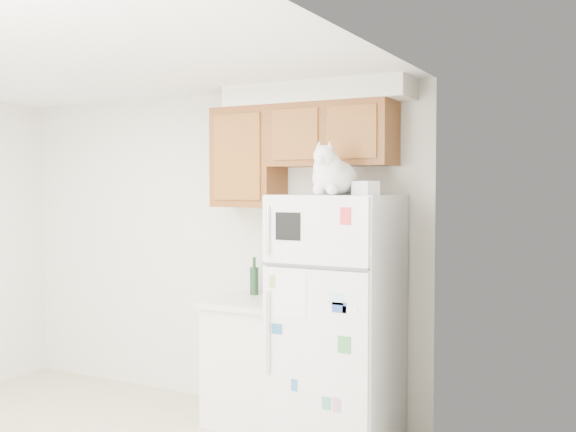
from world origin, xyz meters
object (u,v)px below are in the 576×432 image
Objects in this scene: refrigerator at (337,319)px; bottle_green at (254,276)px; base_counter at (256,360)px; storage_box_back at (356,187)px; storage_box_front at (365,188)px; cat at (333,175)px; bottle_amber at (271,276)px.

bottle_green is at bearing 162.70° from refrigerator.
bottle_green reaches higher than base_counter.
base_counter is 0.64m from bottle_green.
storage_box_front is (0.17, -0.25, -0.01)m from storage_box_back.
cat is 1.54× the size of bottle_amber.
storage_box_front is 1.16m from bottle_amber.
storage_box_front is 1.32m from bottle_green.
refrigerator is 9.44× the size of storage_box_back.
cat is 2.77× the size of storage_box_back.
storage_box_front reaches higher than bottle_green.
storage_box_front is (0.95, -0.21, 1.28)m from base_counter.
refrigerator is at bearing -6.09° from base_counter.
bottle_green is at bearing 163.28° from bottle_amber.
cat is at bearing -27.87° from bottle_amber.
storage_box_front is (0.22, 0.02, -0.09)m from cat.
storage_box_front is at bearing -12.46° from base_counter.
storage_box_back is at bearing 79.29° from cat.
storage_box_front is 0.51× the size of bottle_green.
refrigerator is 3.41× the size of cat.
cat is at bearing -25.68° from bottle_green.
bottle_green is (-0.89, 0.13, -0.68)m from storage_box_back.
cat reaches higher than base_counter.
storage_box_back is (0.05, 0.27, -0.08)m from cat.
cat reaches higher than storage_box_back.
base_counter is 1.56m from cat.
storage_box_front is at bearing -19.99° from bottle_green.
storage_box_back reaches higher than base_counter.
bottle_amber is (0.18, -0.05, 0.02)m from bottle_green.
storage_box_front is at bearing -27.87° from refrigerator.
cat is 1.21m from bottle_green.
base_counter is 5.11× the size of storage_box_back.
cat is at bearing -17.40° from base_counter.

